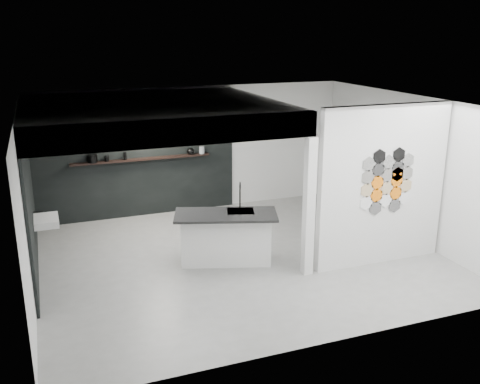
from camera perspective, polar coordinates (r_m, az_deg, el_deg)
The scene contains 17 objects.
floor at distance 9.79m, azimuth 0.07°, elevation -7.02°, with size 7.00×6.00×0.01m, color gray.
partition_panel at distance 9.48m, azimuth 14.95°, elevation 0.62°, with size 2.45×0.15×2.80m, color silver.
bay_clad_back at distance 11.83m, azimuth -10.98°, elevation 2.93°, with size 4.40×0.04×2.35m, color black.
bay_clad_left at distance 9.79m, azimuth -21.51°, elevation -0.88°, with size 0.04×4.00×2.35m, color black.
bulkhead at distance 9.66m, azimuth -9.37°, elevation 8.25°, with size 4.40×4.00×0.40m, color silver.
corner_column at distance 8.83m, azimuth 7.36°, elevation -1.66°, with size 0.16×0.16×2.35m, color silver.
fascia_beam at distance 7.81m, azimuth -6.52°, elevation 6.37°, with size 4.40×0.16×0.40m, color silver.
wall_basin at distance 9.69m, azimuth -19.96°, elevation -2.91°, with size 0.40×0.60×0.12m, color silver.
display_shelf at distance 11.72m, azimuth -10.44°, elevation 3.46°, with size 3.00×0.15×0.04m, color black.
kitchen_island at distance 9.44m, azimuth -1.50°, elevation -4.77°, with size 1.92×1.29×1.42m.
stockpot at distance 11.57m, azimuth -15.48°, elevation 3.48°, with size 0.21×0.21×0.17m, color black.
kettle at distance 11.93m, azimuth -5.29°, elevation 4.36°, with size 0.17×0.17×0.14m, color black.
glass_bowl at distance 12.00m, azimuth -4.10°, elevation 4.33°, with size 0.12×0.12×0.09m, color gray.
glass_vase at distance 11.99m, azimuth -4.10°, elevation 4.49°, with size 0.11×0.11×0.16m, color gray.
bottle_dark at distance 11.64m, azimuth -12.16°, elevation 3.78°, with size 0.06×0.06×0.16m, color black.
utensil_cup at distance 11.60m, azimuth -14.04°, elevation 3.48°, with size 0.09×0.09×0.11m, color black.
hex_tile_cluster at distance 9.41m, azimuth 15.46°, elevation 1.12°, with size 1.04×0.02×1.16m.
Camera 1 is at (-3.16, -8.38, 3.96)m, focal length 40.00 mm.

